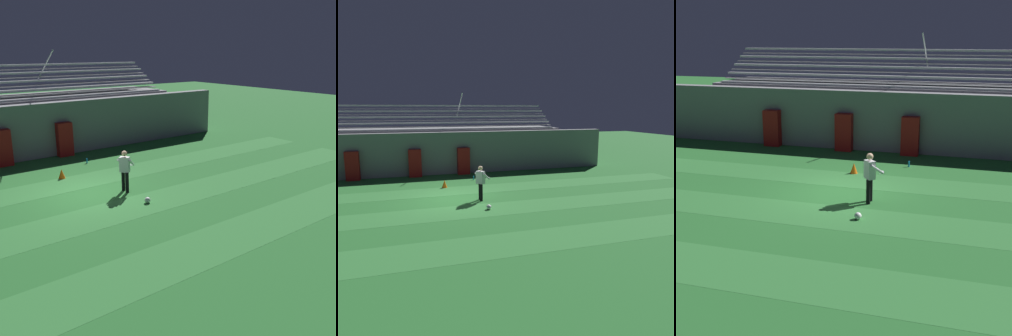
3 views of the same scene
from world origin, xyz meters
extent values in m
plane|color=#286B2D|center=(0.00, 0.00, 0.00)|extent=(80.00, 80.00, 0.00)
cube|color=#337A38|center=(0.00, -6.00, 0.00)|extent=(28.00, 1.88, 0.01)
cube|color=#337A38|center=(0.00, -2.23, 0.00)|extent=(28.00, 1.88, 0.01)
cube|color=#337A38|center=(0.00, 1.54, 0.00)|extent=(28.00, 1.88, 0.01)
cube|color=gray|center=(0.00, 6.50, 1.40)|extent=(24.00, 0.60, 2.80)
cube|color=maroon|center=(-1.57, 5.95, 0.89)|extent=(0.79, 0.44, 1.77)
cube|color=maroon|center=(1.57, 5.95, 0.89)|extent=(0.79, 0.44, 1.77)
cube|color=gray|center=(0.00, 8.85, 1.45)|extent=(18.00, 3.90, 2.90)
cube|color=silver|center=(0.00, 7.25, 2.95)|extent=(17.10, 0.36, 0.10)
cube|color=gray|center=(0.00, 7.05, 2.72)|extent=(17.10, 0.60, 0.04)
cube|color=silver|center=(0.00, 7.95, 3.35)|extent=(17.10, 0.36, 0.10)
cube|color=gray|center=(0.00, 7.75, 3.12)|extent=(17.10, 0.60, 0.04)
cube|color=silver|center=(0.00, 8.65, 3.75)|extent=(17.10, 0.36, 0.10)
cube|color=gray|center=(0.00, 8.45, 3.52)|extent=(17.10, 0.60, 0.04)
cube|color=silver|center=(0.00, 9.35, 4.15)|extent=(17.10, 0.36, 0.10)
cube|color=gray|center=(0.00, 9.15, 3.92)|extent=(17.10, 0.60, 0.04)
cube|color=silver|center=(0.00, 10.05, 4.55)|extent=(17.10, 0.36, 0.10)
cube|color=gray|center=(0.00, 9.85, 4.32)|extent=(17.10, 0.60, 0.04)
cylinder|color=silver|center=(1.78, 8.40, 4.60)|extent=(0.06, 2.63, 1.65)
cylinder|color=black|center=(1.24, -0.53, 0.41)|extent=(0.20, 0.20, 0.82)
cylinder|color=black|center=(1.24, -0.82, 0.41)|extent=(0.20, 0.20, 0.82)
cube|color=silver|center=(1.24, -0.68, 1.12)|extent=(0.43, 0.44, 0.60)
sphere|color=tan|center=(1.24, -0.68, 1.56)|extent=(0.22, 0.22, 0.22)
cylinder|color=silver|center=(1.19, -0.40, 1.17)|extent=(0.42, 0.38, 0.37)
cylinder|color=silver|center=(1.50, -0.76, 1.17)|extent=(0.42, 0.38, 0.37)
cube|color=silver|center=(1.36, -0.30, 1.04)|extent=(0.16, 0.16, 0.08)
cube|color=silver|center=(1.63, -0.60, 1.04)|extent=(0.16, 0.16, 0.08)
sphere|color=white|center=(1.26, -2.21, 0.11)|extent=(0.22, 0.22, 0.22)
cone|color=orange|center=(-0.12, 2.42, 0.21)|extent=(0.30, 0.30, 0.42)
cylinder|color=#1E8CD8|center=(1.84, 3.99, 0.12)|extent=(0.07, 0.07, 0.24)
camera|label=1|loc=(-6.27, -13.40, 5.42)|focal=42.00mm
camera|label=2|loc=(-2.05, -15.53, 4.31)|focal=35.00mm
camera|label=3|loc=(4.50, -14.81, 5.31)|focal=50.00mm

